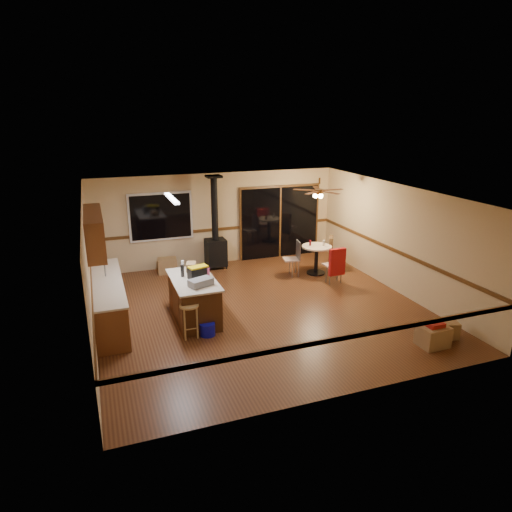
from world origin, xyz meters
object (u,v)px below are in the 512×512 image
dining_table (316,255)px  toolbox_black (198,273)px  wood_stove (215,243)px  box_corner_a (433,336)px  bar_stool (190,321)px  chair_left (295,254)px  kitchen_island (194,299)px  chair_near (337,262)px  box_corner_b (446,329)px  chair_right (332,249)px  toolbox_grey (201,282)px  blue_bucket (207,329)px  box_under_window (167,266)px

dining_table → toolbox_black: bearing=-155.5°
wood_stove → box_corner_a: size_ratio=4.78×
bar_stool → chair_left: 4.24m
kitchen_island → chair_near: bearing=11.6°
bar_stool → box_corner_b: bearing=-20.0°
chair_right → box_corner_b: size_ratio=1.72×
toolbox_grey → chair_right: 4.78m
chair_left → box_corner_b: (1.31, -4.23, -0.42)m
toolbox_grey → blue_bucket: toolbox_grey is taller
chair_left → blue_bucket: bearing=-140.0°
kitchen_island → blue_bucket: bearing=-84.9°
kitchen_island → box_corner_a: 4.78m
blue_bucket → toolbox_black: bearing=86.7°
toolbox_black → wood_stove: bearing=68.7°
bar_stool → blue_bucket: size_ratio=2.25×
box_under_window → chair_left: bearing=-23.0°
chair_right → chair_left: bearing=-176.9°
dining_table → box_corner_a: bearing=-87.0°
wood_stove → dining_table: (2.43, -1.38, -0.20)m
blue_bucket → chair_right: bearing=32.1°
blue_bucket → box_corner_b: 4.68m
kitchen_island → blue_bucket: kitchen_island is taller
bar_stool → box_under_window: 3.88m
dining_table → box_under_window: 4.06m
toolbox_black → chair_right: size_ratio=0.59×
box_corner_a → chair_right: bearing=86.0°
chair_left → box_corner_b: size_ratio=1.27×
chair_near → box_corner_b: bearing=-79.5°
chair_left → chair_near: 1.19m
blue_bucket → toolbox_grey: bearing=91.1°
kitchen_island → dining_table: kitchen_island is taller
toolbox_grey → box_corner_b: size_ratio=1.16×
dining_table → kitchen_island: bearing=-155.9°
chair_near → toolbox_black: bearing=-168.4°
bar_stool → wood_stove: bearing=67.8°
toolbox_grey → toolbox_black: bearing=82.8°
kitchen_island → box_corner_a: kitchen_island is taller
kitchen_island → box_corner_b: size_ratio=4.13×
wood_stove → box_under_window: 1.46m
wood_stove → chair_left: (1.83, -1.30, -0.14)m
kitchen_island → chair_right: (4.27, 1.81, 0.14)m
dining_table → chair_left: size_ratio=1.55×
dining_table → chair_right: (0.54, 0.14, 0.07)m
toolbox_grey → dining_table: bearing=29.7°
kitchen_island → box_under_window: (-0.06, 3.10, -0.25)m
kitchen_island → box_corner_b: kitchen_island is taller
dining_table → box_corner_a: dining_table is taller
wood_stove → toolbox_grey: (-1.23, -3.47, 0.24)m
chair_near → box_corner_a: size_ratio=1.33×
toolbox_black → chair_right: 4.54m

